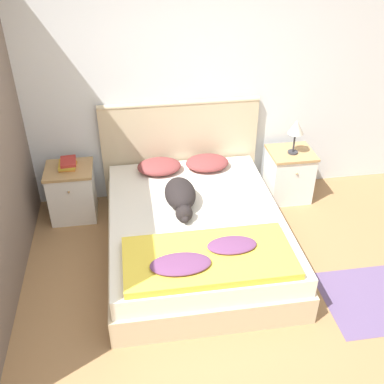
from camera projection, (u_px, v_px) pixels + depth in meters
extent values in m
plane|color=#997047|center=(200.00, 333.00, 3.57)|extent=(16.00, 16.00, 0.00)
cube|color=silver|center=(167.00, 86.00, 4.64)|extent=(9.00, 0.06, 2.55)
cube|color=#C6B28E|center=(195.00, 240.00, 4.33)|extent=(1.64, 2.08, 0.27)
cube|color=silver|center=(195.00, 221.00, 4.21)|extent=(1.58, 2.02, 0.18)
cube|color=#C6B28E|center=(180.00, 151.00, 4.99)|extent=(1.72, 0.04, 1.11)
cylinder|color=#C6B28E|center=(180.00, 103.00, 4.69)|extent=(1.72, 0.06, 0.06)
cube|color=white|center=(72.00, 193.00, 4.76)|extent=(0.46, 0.42, 0.55)
cube|color=tan|center=(68.00, 170.00, 4.61)|extent=(0.49, 0.45, 0.03)
sphere|color=tan|center=(69.00, 192.00, 4.50)|extent=(0.02, 0.02, 0.02)
cube|color=white|center=(288.00, 176.00, 5.07)|extent=(0.46, 0.42, 0.55)
cube|color=tan|center=(292.00, 153.00, 4.91)|extent=(0.49, 0.45, 0.03)
sphere|color=tan|center=(297.00, 174.00, 4.80)|extent=(0.02, 0.02, 0.02)
ellipsoid|color=brown|center=(159.00, 166.00, 4.77)|extent=(0.47, 0.36, 0.12)
ellipsoid|color=brown|center=(207.00, 163.00, 4.83)|extent=(0.47, 0.36, 0.12)
cube|color=yellow|center=(209.00, 258.00, 3.59)|extent=(1.37, 0.66, 0.06)
ellipsoid|color=#663860|center=(181.00, 264.00, 3.45)|extent=(0.48, 0.26, 0.06)
ellipsoid|color=#663860|center=(232.00, 245.00, 3.65)|extent=(0.41, 0.23, 0.05)
ellipsoid|color=black|center=(180.00, 193.00, 4.23)|extent=(0.29, 0.47, 0.23)
sphere|color=black|center=(185.00, 213.00, 4.03)|extent=(0.16, 0.16, 0.16)
ellipsoid|color=black|center=(186.00, 219.00, 3.98)|extent=(0.07, 0.09, 0.06)
cone|color=black|center=(180.00, 208.00, 4.00)|extent=(0.05, 0.05, 0.05)
cone|color=black|center=(189.00, 207.00, 4.01)|extent=(0.05, 0.05, 0.05)
ellipsoid|color=black|center=(182.00, 187.00, 4.44)|extent=(0.15, 0.22, 0.08)
cube|color=orange|center=(68.00, 166.00, 4.61)|extent=(0.17, 0.20, 0.02)
cube|color=gold|center=(67.00, 164.00, 4.60)|extent=(0.17, 0.23, 0.03)
cube|color=#AD2D28|center=(68.00, 162.00, 4.58)|extent=(0.17, 0.24, 0.03)
cylinder|color=#2D2D33|center=(293.00, 152.00, 4.87)|extent=(0.11, 0.11, 0.02)
cylinder|color=#2D2D33|center=(294.00, 142.00, 4.81)|extent=(0.02, 0.02, 0.21)
cone|color=beige|center=(296.00, 127.00, 4.71)|extent=(0.17, 0.17, 0.15)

